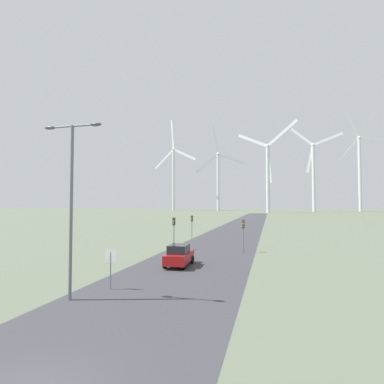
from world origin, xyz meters
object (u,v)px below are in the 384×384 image
object	(u,v)px
wind_turbine_far_left	(174,172)
wind_turbine_left	(218,175)
traffic_light_post_near_left	(174,226)
wind_turbine_center	(268,170)
traffic_light_post_mid_left	(192,222)
wind_turbine_far_right	(360,166)
wind_turbine_right	(313,170)
streetlamp	(71,188)
stop_sign_near	(111,261)
car_approaching	(179,255)
traffic_light_post_near_right	(243,228)

from	to	relation	value
wind_turbine_far_left	wind_turbine_left	distance (m)	36.50
traffic_light_post_near_left	wind_turbine_center	bearing A→B (deg)	86.30
traffic_light_post_mid_left	wind_turbine_far_right	distance (m)	205.25
traffic_light_post_mid_left	wind_turbine_right	size ratio (longest dim) A/B	0.06
wind_turbine_left	wind_turbine_center	distance (m)	60.27
streetlamp	stop_sign_near	bearing A→B (deg)	65.19
traffic_light_post_near_left	wind_turbine_far_right	distance (m)	214.79
car_approaching	wind_turbine_right	world-z (taller)	wind_turbine_right
stop_sign_near	traffic_light_post_near_left	size ratio (longest dim) A/B	0.67
wind_turbine_right	wind_turbine_far_right	xyz separation A→B (m)	(32.46, 14.72, 3.49)
traffic_light_post_near_left	traffic_light_post_mid_left	xyz separation A→B (m)	(-0.59, 10.51, -0.12)
streetlamp	wind_turbine_far_left	distance (m)	226.26
traffic_light_post_near_right	wind_turbine_right	size ratio (longest dim) A/B	0.06
traffic_light_post_near_right	wind_turbine_left	xyz separation A→B (m)	(-36.28, 197.71, 25.36)
wind_turbine_center	wind_turbine_far_right	xyz separation A→B (m)	(62.60, 48.86, 6.07)
traffic_light_post_mid_left	wind_turbine_center	size ratio (longest dim) A/B	0.07
car_approaching	wind_turbine_left	distance (m)	210.61
stop_sign_near	wind_turbine_center	bearing A→B (deg)	87.07
wind_turbine_right	stop_sign_near	bearing A→B (deg)	-100.86
car_approaching	wind_turbine_right	bearing A→B (deg)	79.30
wind_turbine_left	streetlamp	bearing A→B (deg)	-82.54
traffic_light_post_mid_left	wind_turbine_left	distance (m)	191.16
traffic_light_post_near_right	car_approaching	size ratio (longest dim) A/B	0.85
traffic_light_post_near_left	car_approaching	bearing A→B (deg)	-69.06
stop_sign_near	car_approaching	distance (m)	8.11
streetlamp	traffic_light_post_near_left	xyz separation A→B (m)	(-0.08, 18.74, -3.47)
streetlamp	car_approaching	bearing A→B (deg)	72.71
traffic_light_post_near_right	wind_turbine_right	world-z (taller)	wind_turbine_right
stop_sign_near	traffic_light_post_mid_left	xyz separation A→B (m)	(-1.79, 26.84, 0.88)
wind_turbine_left	traffic_light_post_mid_left	bearing A→B (deg)	-81.59
wind_turbine_left	wind_turbine_far_right	distance (m)	100.77
wind_turbine_far_right	stop_sign_near	bearing A→B (deg)	-108.20
wind_turbine_far_left	wind_turbine_right	xyz separation A→B (m)	(104.56, -11.22, -2.85)
wind_turbine_right	wind_turbine_far_right	bearing A→B (deg)	24.40
car_approaching	wind_turbine_far_right	size ratio (longest dim) A/B	0.06
traffic_light_post_near_right	wind_turbine_center	size ratio (longest dim) A/B	0.07
streetlamp	traffic_light_post_near_left	size ratio (longest dim) A/B	2.63
car_approaching	wind_turbine_left	xyz separation A→B (m)	(-31.57, 206.47, 27.05)
stop_sign_near	traffic_light_post_near_left	bearing A→B (deg)	94.20
wind_turbine_right	wind_turbine_far_left	bearing A→B (deg)	173.88
traffic_light_post_near_right	traffic_light_post_near_left	bearing A→B (deg)	-178.30
traffic_light_post_near_left	wind_turbine_center	size ratio (longest dim) A/B	0.07
wind_turbine_center	wind_turbine_right	world-z (taller)	wind_turbine_right
traffic_light_post_mid_left	traffic_light_post_near_left	bearing A→B (deg)	-86.80
stop_sign_near	wind_turbine_left	size ratio (longest dim) A/B	0.04
streetlamp	wind_turbine_far_left	world-z (taller)	wind_turbine_far_left
stop_sign_near	traffic_light_post_near_right	distance (m)	17.92
wind_turbine_right	car_approaching	bearing A→B (deg)	-100.70
streetlamp	car_approaching	distance (m)	11.93
streetlamp	wind_turbine_right	bearing A→B (deg)	78.96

